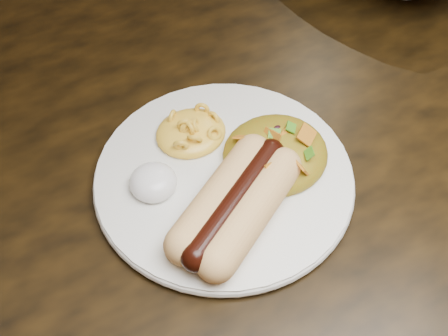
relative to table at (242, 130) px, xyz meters
name	(u,v)px	position (x,y,z in m)	size (l,w,h in m)	color
table	(242,130)	(0.00, 0.00, 0.00)	(1.60, 0.90, 0.75)	black
plate	(224,178)	(-0.09, -0.12, 0.10)	(0.26, 0.26, 0.01)	silver
hotdog	(236,203)	(-0.11, -0.17, 0.13)	(0.13, 0.13, 0.04)	#EAC46A
mac_and_cheese	(190,126)	(-0.10, -0.06, 0.12)	(0.07, 0.07, 0.03)	gold
sour_cream	(153,178)	(-0.16, -0.11, 0.12)	(0.05, 0.05, 0.03)	white
taco_salad	(276,147)	(-0.04, -0.13, 0.12)	(0.11, 0.10, 0.05)	#A73100
fork	(233,203)	(-0.10, -0.15, 0.09)	(0.02, 0.12, 0.00)	white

